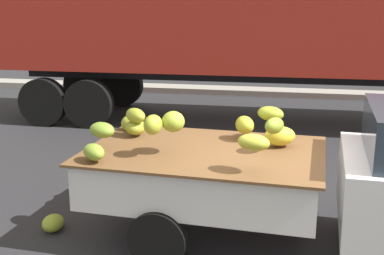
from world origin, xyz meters
name	(u,v)px	position (x,y,z in m)	size (l,w,h in m)	color
ground	(287,249)	(0.00, 0.00, 0.00)	(220.00, 220.00, 0.00)	#28282B
curb_strip	(291,93)	(0.00, 9.67, 0.08)	(80.00, 0.80, 0.16)	gray
pickup_truck	(374,180)	(0.89, 0.06, 0.88)	(4.90, 2.11, 1.70)	white
semi_trailer	(255,10)	(-0.88, 6.13, 2.54)	(12.04, 2.78, 3.95)	maroon
fallen_banana_bunch_near_tailgate	(53,223)	(-2.85, -0.07, 0.10)	(0.33, 0.26, 0.20)	#91A531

